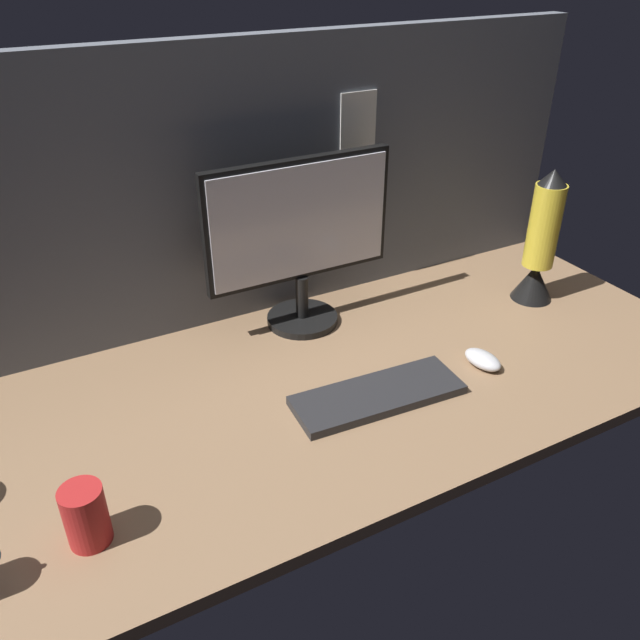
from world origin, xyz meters
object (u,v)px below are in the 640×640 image
object	(u,v)px
monitor	(300,235)
keyboard	(378,395)
mouse	(483,360)
lava_lamp	(540,247)
mug_red_plastic	(86,516)

from	to	relation	value
monitor	keyboard	xyz separation A→B (cm)	(-0.17, -36.74, -22.84)
mouse	lava_lamp	world-z (taller)	lava_lamp
keyboard	mouse	xyz separation A→B (cm)	(27.86, -0.94, 0.70)
lava_lamp	keyboard	bearing A→B (deg)	-163.57
monitor	lava_lamp	size ratio (longest dim) A/B	1.32
mouse	lava_lamp	distance (cm)	40.46
mouse	lava_lamp	bearing A→B (deg)	21.46
mouse	mug_red_plastic	distance (cm)	89.98
monitor	lava_lamp	bearing A→B (deg)	-17.12
monitor	lava_lamp	distance (cm)	64.26
monitor	mouse	world-z (taller)	monitor
mug_red_plastic	lava_lamp	world-z (taller)	lava_lamp
keyboard	mug_red_plastic	xyz separation A→B (cm)	(-61.65, -9.32, 4.53)
mouse	monitor	bearing A→B (deg)	118.05
mouse	lava_lamp	size ratio (longest dim) A/B	0.27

